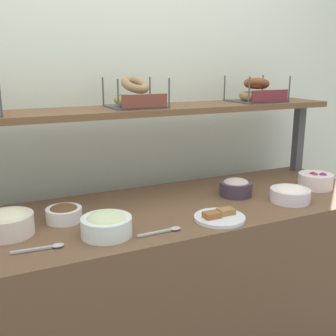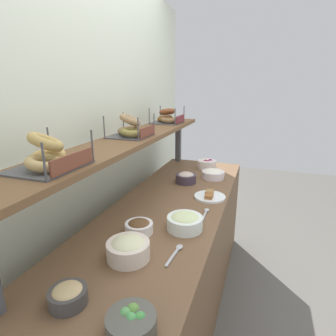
# 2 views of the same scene
# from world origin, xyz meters

# --- Properties ---
(back_wall) EXTENTS (3.44, 0.06, 2.40)m
(back_wall) POSITION_xyz_m (0.00, 0.55, 1.20)
(back_wall) COLOR white
(back_wall) RESTS_ON ground_plane
(deli_counter) EXTENTS (2.24, 0.70, 0.85)m
(deli_counter) POSITION_xyz_m (0.00, 0.00, 0.42)
(deli_counter) COLOR brown
(deli_counter) RESTS_ON ground_plane
(shelf_riser_right) EXTENTS (0.05, 0.05, 0.40)m
(shelf_riser_right) POSITION_xyz_m (1.06, 0.27, 1.05)
(shelf_riser_right) COLOR #4C4C51
(shelf_riser_right) RESTS_ON deli_counter
(upper_shelf) EXTENTS (2.20, 0.32, 0.03)m
(upper_shelf) POSITION_xyz_m (0.00, 0.27, 1.26)
(upper_shelf) COLOR brown
(upper_shelf) RESTS_ON shelf_riser_left
(bowl_beet_salad) EXTENTS (0.18, 0.18, 0.09)m
(bowl_beet_salad) POSITION_xyz_m (0.89, -0.07, 0.89)
(bowl_beet_salad) COLOR white
(bowl_beet_salad) RESTS_ON deli_counter
(bowl_potato_salad) EXTENTS (0.19, 0.19, 0.10)m
(bowl_potato_salad) POSITION_xyz_m (-0.62, -0.01, 0.90)
(bowl_potato_salad) COLOR silver
(bowl_potato_salad) RESTS_ON deli_counter
(bowl_scallion_spread) EXTENTS (0.19, 0.19, 0.09)m
(bowl_scallion_spread) POSITION_xyz_m (-0.28, -0.18, 0.90)
(bowl_scallion_spread) COLOR white
(bowl_scallion_spread) RESTS_ON deli_counter
(bowl_chocolate_spread) EXTENTS (0.15, 0.15, 0.07)m
(bowl_chocolate_spread) POSITION_xyz_m (-0.40, 0.04, 0.89)
(bowl_chocolate_spread) COLOR white
(bowl_chocolate_spread) RESTS_ON deli_counter
(bowl_tuna_salad) EXTENTS (0.16, 0.16, 0.09)m
(bowl_tuna_salad) POSITION_xyz_m (0.44, 0.01, 0.89)
(bowl_tuna_salad) COLOR #3F3343
(bowl_tuna_salad) RESTS_ON deli_counter
(bowl_cream_cheese) EXTENTS (0.19, 0.19, 0.08)m
(bowl_cream_cheese) POSITION_xyz_m (0.62, -0.17, 0.89)
(bowl_cream_cheese) COLOR white
(bowl_cream_cheese) RESTS_ON deli_counter
(serving_plate_white) EXTENTS (0.22, 0.22, 0.04)m
(serving_plate_white) POSITION_xyz_m (0.19, -0.23, 0.86)
(serving_plate_white) COLOR white
(serving_plate_white) RESTS_ON deli_counter
(serving_spoon_near_plate) EXTENTS (0.18, 0.03, 0.01)m
(serving_spoon_near_plate) POSITION_xyz_m (-0.07, -0.25, 0.86)
(serving_spoon_near_plate) COLOR #B7B7BC
(serving_spoon_near_plate) RESTS_ON deli_counter
(serving_spoon_by_edge) EXTENTS (0.18, 0.03, 0.01)m
(serving_spoon_by_edge) POSITION_xyz_m (-0.51, -0.21, 0.86)
(serving_spoon_by_edge) COLOR #B7B7BC
(serving_spoon_by_edge) RESTS_ON deli_counter
(bagel_basket_everything) EXTENTS (0.27, 0.25, 0.15)m
(bagel_basket_everything) POSITION_xyz_m (0.02, 0.27, 1.33)
(bagel_basket_everything) COLOR #4C4C51
(bagel_basket_everything) RESTS_ON upper_shelf
(bagel_basket_cinnamon_raisin) EXTENTS (0.28, 0.26, 0.14)m
(bagel_basket_cinnamon_raisin) POSITION_xyz_m (0.73, 0.27, 1.33)
(bagel_basket_cinnamon_raisin) COLOR #4C4C51
(bagel_basket_cinnamon_raisin) RESTS_ON upper_shelf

